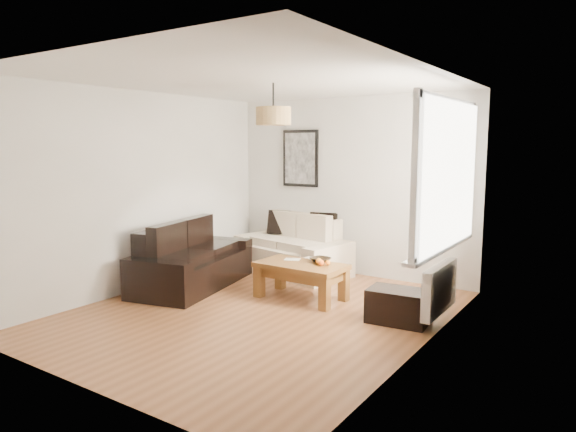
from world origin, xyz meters
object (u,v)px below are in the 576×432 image
Objects in this scene: coffee_table at (301,281)px; ottoman at (398,306)px; loveseat_cream at (293,246)px; sofa_leather at (193,257)px.

ottoman is at bearing -6.68° from coffee_table.
loveseat_cream reaches higher than coffee_table.
coffee_table reaches higher than ottoman.
ottoman is at bearing -18.65° from loveseat_cream.
coffee_table is at bearing 173.32° from ottoman.
loveseat_cream is at bearing -40.69° from sofa_leather.
ottoman is (2.15, -1.21, -0.23)m from loveseat_cream.
sofa_leather is (-0.73, -1.36, -0.01)m from loveseat_cream.
coffee_table is (1.54, 0.32, -0.18)m from sofa_leather.
loveseat_cream is 2.48m from ottoman.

